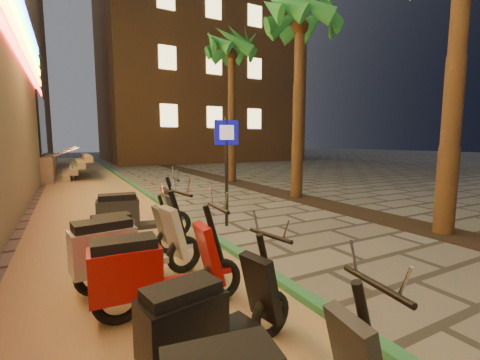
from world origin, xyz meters
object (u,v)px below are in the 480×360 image
scooter_6 (151,271)px  scooter_8 (127,234)px  scooter_9 (133,215)px  scooter_5 (208,319)px  scooter_7 (125,249)px  pedestrian_sign (227,156)px

scooter_6 → scooter_8: size_ratio=1.15×
scooter_8 → scooter_9: size_ratio=0.84×
scooter_6 → scooter_9: bearing=86.4°
scooter_9 → scooter_6: bearing=-90.3°
scooter_9 → scooter_5: bearing=-85.4°
scooter_5 → scooter_8: (-0.18, 2.96, -0.02)m
scooter_5 → scooter_9: 3.95m
scooter_7 → scooter_5: bearing=-88.5°
scooter_6 → pedestrian_sign: bearing=54.4°
scooter_8 → scooter_9: 1.03m
scooter_8 → scooter_9: bearing=68.9°
scooter_7 → scooter_9: (0.45, 1.98, -0.00)m
scooter_5 → scooter_6: size_ratio=0.91×
pedestrian_sign → scooter_7: (-2.57, -2.23, -1.07)m
scooter_5 → scooter_6: (-0.22, 1.09, 0.05)m
pedestrian_sign → scooter_6: (-2.44, -3.10, -1.09)m
pedestrian_sign → scooter_6: 4.09m
scooter_6 → scooter_7: bearing=101.5°
pedestrian_sign → scooter_5: pedestrian_sign is taller
scooter_6 → scooter_7: 0.88m
scooter_9 → scooter_7: bearing=-96.8°
pedestrian_sign → scooter_9: 2.39m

